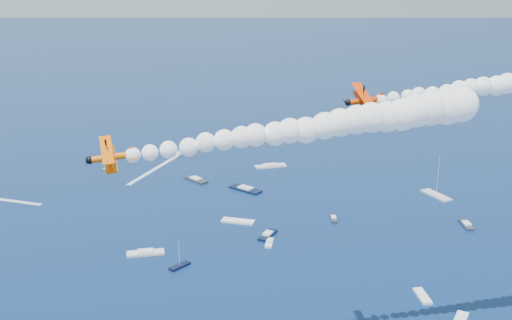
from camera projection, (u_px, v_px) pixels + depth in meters
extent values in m
cube|color=white|center=(178.00, 154.00, 285.82)|extent=(7.77, 10.76, 0.70)
cube|color=white|center=(422.00, 296.00, 164.36)|extent=(2.73, 8.10, 0.70)
cube|color=white|center=(269.00, 243.00, 195.57)|extent=(3.78, 7.04, 0.70)
cube|color=silver|center=(146.00, 253.00, 188.75)|extent=(11.44, 4.27, 0.70)
cube|color=white|center=(238.00, 221.00, 212.00)|extent=(11.70, 7.45, 0.70)
cube|color=silver|center=(436.00, 195.00, 235.56)|extent=(8.24, 13.81, 0.70)
cube|color=black|center=(180.00, 266.00, 180.62)|extent=(6.49, 5.99, 0.70)
cube|color=black|center=(268.00, 235.00, 201.17)|extent=(7.49, 9.40, 0.70)
cube|color=#292E37|center=(466.00, 225.00, 208.99)|extent=(3.52, 8.84, 0.70)
cube|color=silver|center=(270.00, 166.00, 269.45)|extent=(14.01, 6.28, 0.70)
cube|color=#292E37|center=(196.00, 180.00, 252.51)|extent=(9.82, 11.28, 0.70)
cube|color=#292F37|center=(333.00, 219.00, 213.93)|extent=(2.80, 6.44, 0.70)
cube|color=black|center=(246.00, 189.00, 241.88)|extent=(12.54, 12.71, 0.70)
cube|color=white|center=(152.00, 171.00, 264.31)|extent=(19.40, 34.59, 0.04)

